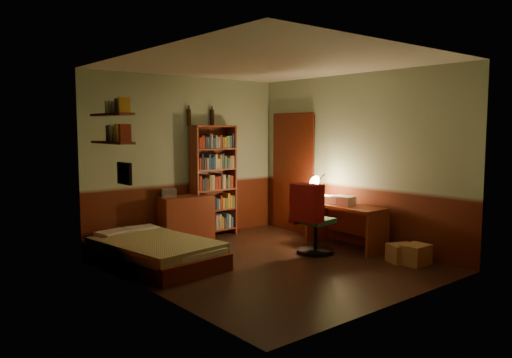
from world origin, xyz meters
TOP-DOWN VIEW (x-y plane):
  - floor at (0.00, 0.00)m, footprint 3.50×4.00m
  - ceiling at (0.00, 0.00)m, footprint 3.50×4.00m
  - wall_back at (0.00, 2.01)m, footprint 3.50×0.02m
  - wall_left at (-1.76, 0.00)m, footprint 0.02×4.00m
  - wall_right at (1.76, 0.00)m, footprint 0.02×4.00m
  - wall_front at (0.00, -2.01)m, footprint 3.50×0.02m
  - doorway at (1.72, 1.30)m, footprint 0.06×0.90m
  - door_trim at (1.69, 1.30)m, footprint 0.02×0.98m
  - bed at (-1.19, 0.93)m, footprint 1.21×2.01m
  - dresser at (-0.17, 1.76)m, footprint 0.86×0.50m
  - mini_stereo at (-0.40, 1.89)m, footprint 0.27×0.24m
  - bookshelf at (0.42, 1.85)m, footprint 0.79×0.26m
  - bottle_left at (0.02, 1.96)m, footprint 0.08×0.08m
  - bottle_right at (0.47, 1.96)m, footprint 0.07×0.07m
  - desk at (1.44, -0.10)m, footprint 0.53×1.22m
  - paper_stack at (1.44, 0.43)m, footprint 0.24×0.30m
  - desk_lamp at (1.56, 0.50)m, footprint 0.20×0.20m
  - office_chair at (0.86, -0.04)m, footprint 0.59×0.53m
  - red_jacket at (0.58, 0.06)m, footprint 0.39×0.50m
  - wall_shelf_lower at (-1.64, 1.10)m, footprint 0.20×0.90m
  - wall_shelf_upper at (-1.64, 1.10)m, footprint 0.20×0.90m
  - framed_picture at (-1.72, 0.60)m, footprint 0.04×0.32m
  - cardboard_box_a at (1.44, -1.29)m, footprint 0.35×0.28m
  - cardboard_box_b at (1.41, -1.10)m, footprint 0.42×0.39m

SIDE VIEW (x-z plane):
  - floor at x=0.00m, z-range -0.02..0.00m
  - cardboard_box_b at x=1.41m, z-range 0.00..0.24m
  - cardboard_box_a at x=1.44m, z-range 0.00..0.27m
  - bed at x=-1.19m, z-range 0.00..0.57m
  - desk at x=1.44m, z-range 0.00..0.65m
  - dresser at x=-0.17m, z-range 0.00..0.72m
  - office_chair at x=0.86m, z-range 0.00..1.11m
  - paper_stack at x=1.44m, z-range 0.65..0.75m
  - mini_stereo at x=-0.40m, z-range 0.72..0.84m
  - bookshelf at x=0.42m, z-range 0.00..1.83m
  - desk_lamp at x=1.56m, z-range 0.65..1.25m
  - doorway at x=1.72m, z-range 0.00..2.00m
  - door_trim at x=1.69m, z-range -0.04..2.04m
  - framed_picture at x=-1.72m, z-range 1.12..1.38m
  - wall_back at x=0.00m, z-range 0.00..2.60m
  - wall_left at x=-1.76m, z-range 0.00..2.60m
  - wall_right at x=1.76m, z-range 0.00..2.60m
  - wall_front at x=0.00m, z-range 0.00..2.60m
  - red_jacket at x=0.58m, z-range 1.11..1.62m
  - wall_shelf_lower at x=-1.64m, z-range 1.59..1.61m
  - wall_shelf_upper at x=-1.64m, z-range 1.94..1.96m
  - bottle_left at x=0.02m, z-range 1.83..2.08m
  - bottle_right at x=0.47m, z-range 1.83..2.08m
  - ceiling at x=0.00m, z-range 2.60..2.62m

